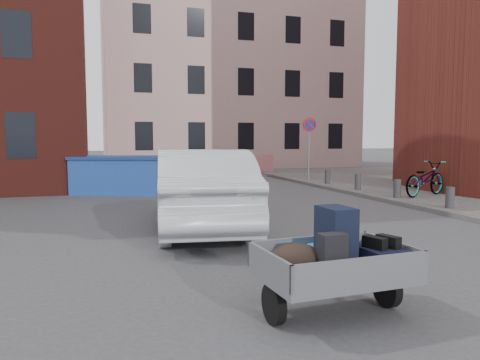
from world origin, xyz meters
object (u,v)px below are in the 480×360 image
object	(u,v)px
silver_car	(202,189)
bicycle	(425,179)
trailer	(333,261)
dumpster	(119,175)

from	to	relation	value
silver_car	bicycle	size ratio (longest dim) A/B	2.52
trailer	dumpster	bearing A→B (deg)	94.55
dumpster	bicycle	size ratio (longest dim) A/B	1.68
silver_car	bicycle	xyz separation A→B (m)	(7.68, 2.40, -0.19)
trailer	dumpster	distance (m)	12.27
trailer	silver_car	bearing A→B (deg)	90.02
dumpster	bicycle	xyz separation A→B (m)	(9.00, -4.55, 0.01)
dumpster	silver_car	world-z (taller)	silver_car
silver_car	bicycle	bearing A→B (deg)	-154.33
dumpster	silver_car	size ratio (longest dim) A/B	0.67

